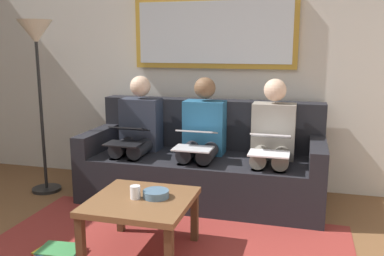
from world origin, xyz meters
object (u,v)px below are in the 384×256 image
(person_right, at_px, (137,132))
(bowl, at_px, (156,194))
(standing_lamp, at_px, (37,51))
(laptop_black, at_px, (127,135))
(couch, at_px, (204,165))
(laptop_white, at_px, (270,144))
(cup, at_px, (135,192))
(person_left, at_px, (272,140))
(laptop_silver, at_px, (195,139))
(framed_mirror, at_px, (214,33))
(coffee_table, at_px, (141,206))
(person_middle, at_px, (202,136))
(magazine_stack, at_px, (59,251))

(person_right, bearing_deg, bowl, 118.20)
(person_right, bearing_deg, standing_lamp, 12.33)
(person_right, xyz_separation_m, laptop_black, (0.00, 0.24, 0.02))
(couch, distance_m, laptop_white, 0.78)
(cup, relative_size, person_right, 0.08)
(person_left, distance_m, laptop_silver, 0.68)
(framed_mirror, distance_m, standing_lamp, 1.69)
(laptop_black, bearing_deg, couch, -154.03)
(standing_lamp, bearing_deg, couch, -170.20)
(couch, bearing_deg, laptop_black, 25.97)
(laptop_silver, bearing_deg, coffee_table, 81.18)
(person_middle, height_order, standing_lamp, standing_lamp)
(framed_mirror, bearing_deg, bowl, 88.17)
(person_right, bearing_deg, person_left, 180.00)
(person_middle, bearing_deg, magazine_stack, 62.30)
(couch, xyz_separation_m, person_middle, (0.00, 0.07, 0.30))
(framed_mirror, relative_size, person_right, 1.43)
(couch, height_order, laptop_silver, couch)
(framed_mirror, distance_m, bowl, 1.92)
(couch, xyz_separation_m, laptop_white, (-0.64, 0.31, 0.32))
(person_right, bearing_deg, coffee_table, 113.48)
(framed_mirror, relative_size, standing_lamp, 0.98)
(coffee_table, bearing_deg, magazine_stack, 16.90)
(bowl, height_order, person_right, person_right)
(framed_mirror, xyz_separation_m, laptop_black, (0.64, 0.70, -0.92))
(framed_mirror, height_order, coffee_table, framed_mirror)
(framed_mirror, xyz_separation_m, laptop_silver, (0.00, 0.70, -0.92))
(framed_mirror, distance_m, magazine_stack, 2.44)
(bowl, bearing_deg, magazine_stack, 18.53)
(couch, height_order, cup, couch)
(laptop_silver, height_order, person_right, person_right)
(framed_mirror, relative_size, bowl, 9.09)
(person_middle, bearing_deg, cup, 81.30)
(bowl, bearing_deg, person_middle, -92.58)
(cup, xyz_separation_m, laptop_black, (0.46, -0.91, 0.17))
(framed_mirror, height_order, person_right, framed_mirror)
(coffee_table, height_order, magazine_stack, coffee_table)
(framed_mirror, bearing_deg, coffee_table, 84.99)
(coffee_table, distance_m, magazine_stack, 0.66)
(laptop_white, distance_m, person_right, 1.30)
(laptop_white, bearing_deg, bowl, 51.40)
(laptop_white, bearing_deg, person_left, -90.00)
(couch, height_order, person_middle, person_middle)
(bowl, relative_size, person_left, 0.16)
(laptop_silver, relative_size, magazine_stack, 1.08)
(framed_mirror, distance_m, laptop_black, 1.32)
(person_left, bearing_deg, cup, 54.79)
(bowl, xyz_separation_m, person_left, (-0.69, -1.10, 0.17))
(laptop_silver, distance_m, standing_lamp, 1.72)
(person_right, bearing_deg, laptop_white, 169.51)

